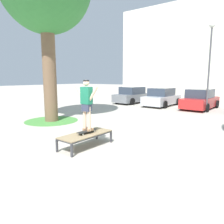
# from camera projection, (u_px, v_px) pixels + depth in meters

# --- Properties ---
(ground_plane) EXTENTS (120.00, 120.00, 0.00)m
(ground_plane) POSITION_uv_depth(u_px,v_px,m) (93.00, 151.00, 6.70)
(ground_plane) COLOR #B2AA9E
(skate_box) EXTENTS (0.84, 1.93, 0.46)m
(skate_box) POSITION_uv_depth(u_px,v_px,m) (86.00, 135.00, 7.05)
(skate_box) COLOR #38383D
(skate_box) RESTS_ON ground
(skateboard) EXTENTS (0.20, 0.80, 0.09)m
(skateboard) POSITION_uv_depth(u_px,v_px,m) (87.00, 131.00, 7.08)
(skateboard) COLOR black
(skateboard) RESTS_ON skate_box
(skater) EXTENTS (1.00, 0.28, 1.69)m
(skater) POSITION_uv_depth(u_px,v_px,m) (87.00, 102.00, 6.92)
(skater) COLOR beige
(skater) RESTS_ON skateboard
(grass_patch_near_left) EXTENTS (2.84, 2.84, 0.01)m
(grass_patch_near_left) POSITION_uv_depth(u_px,v_px,m) (52.00, 121.00, 11.48)
(grass_patch_near_left) COLOR #47893D
(grass_patch_near_left) RESTS_ON ground
(car_grey) EXTENTS (2.24, 4.35, 1.50)m
(car_grey) POSITION_uv_depth(u_px,v_px,m) (133.00, 96.00, 19.65)
(car_grey) COLOR slate
(car_grey) RESTS_ON ground
(car_silver) EXTENTS (2.06, 4.27, 1.50)m
(car_silver) POSITION_uv_depth(u_px,v_px,m) (162.00, 98.00, 17.56)
(car_silver) COLOR #B7BABF
(car_silver) RESTS_ON ground
(car_red) EXTENTS (2.13, 4.30, 1.50)m
(car_red) POSITION_uv_depth(u_px,v_px,m) (200.00, 100.00, 15.79)
(car_red) COLOR red
(car_red) RESTS_ON ground
(light_post) EXTENTS (0.36, 0.36, 5.83)m
(light_post) POSITION_uv_depth(u_px,v_px,m) (210.00, 54.00, 13.71)
(light_post) COLOR #4C4C51
(light_post) RESTS_ON ground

